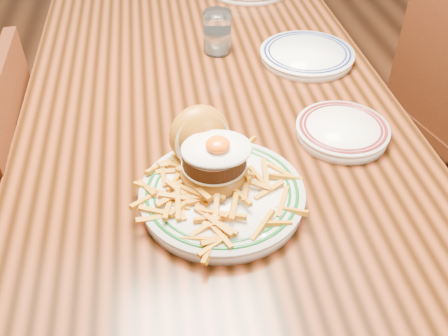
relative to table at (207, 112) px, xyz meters
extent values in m
plane|color=black|center=(0.00, 0.00, -0.66)|extent=(6.00, 6.00, 0.00)
cube|color=black|center=(0.00, 0.00, 0.06)|extent=(0.85, 1.60, 0.05)
cylinder|color=black|center=(-0.36, 0.74, -0.31)|extent=(0.07, 0.07, 0.70)
cylinder|color=black|center=(0.36, 0.74, -0.31)|extent=(0.07, 0.07, 0.70)
cube|color=#3F190D|center=(-0.44, -0.08, -0.01)|extent=(0.04, 0.41, 0.43)
cylinder|color=#3F190D|center=(-0.45, -0.26, -0.46)|extent=(0.04, 0.04, 0.40)
cylinder|color=#3F190D|center=(-0.46, 0.09, -0.46)|extent=(0.04, 0.04, 0.40)
cylinder|color=#3F190D|center=(0.66, 0.25, -0.44)|extent=(0.04, 0.04, 0.44)
cylinder|color=white|center=(-0.02, -0.41, 0.10)|extent=(0.29, 0.29, 0.02)
cylinder|color=white|center=(-0.02, -0.41, 0.11)|extent=(0.29, 0.29, 0.01)
torus|color=#0C4715|center=(-0.02, -0.41, 0.12)|extent=(0.27, 0.27, 0.01)
torus|color=#0C4715|center=(-0.02, -0.41, 0.12)|extent=(0.24, 0.24, 0.01)
ellipsoid|color=#935C13|center=(-0.03, -0.38, 0.13)|extent=(0.12, 0.12, 0.06)
cylinder|color=#CDB380|center=(-0.03, -0.38, 0.15)|extent=(0.12, 0.12, 0.00)
cylinder|color=black|center=(-0.03, -0.38, 0.17)|extent=(0.11, 0.11, 0.03)
ellipsoid|color=white|center=(-0.03, -0.38, 0.18)|extent=(0.12, 0.10, 0.01)
ellipsoid|color=#F35104|center=(-0.02, -0.38, 0.20)|extent=(0.04, 0.04, 0.02)
ellipsoid|color=#935C13|center=(-0.05, -0.31, 0.16)|extent=(0.14, 0.12, 0.13)
cylinder|color=#CDB380|center=(-0.04, -0.33, 0.16)|extent=(0.11, 0.06, 0.10)
cylinder|color=white|center=(0.25, -0.26, 0.10)|extent=(0.19, 0.19, 0.02)
cylinder|color=white|center=(0.25, -0.26, 0.11)|extent=(0.19, 0.19, 0.01)
torus|color=#5C1518|center=(0.25, -0.26, 0.11)|extent=(0.18, 0.18, 0.01)
torus|color=#5C1518|center=(0.25, -0.26, 0.11)|extent=(0.16, 0.16, 0.01)
cube|color=silver|center=(0.28, -0.25, 0.11)|extent=(0.12, 0.06, 0.00)
cylinder|color=white|center=(0.27, 0.07, 0.10)|extent=(0.24, 0.24, 0.02)
cylinder|color=white|center=(0.27, 0.07, 0.11)|extent=(0.24, 0.24, 0.01)
torus|color=#101E53|center=(0.27, 0.07, 0.11)|extent=(0.22, 0.22, 0.01)
torus|color=#101E53|center=(0.27, 0.07, 0.11)|extent=(0.20, 0.20, 0.01)
cylinder|color=white|center=(0.05, 0.15, 0.14)|extent=(0.07, 0.07, 0.11)
cylinder|color=silver|center=(0.05, 0.15, 0.12)|extent=(0.06, 0.06, 0.05)
camera|label=1|loc=(-0.11, -1.04, 0.72)|focal=40.00mm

